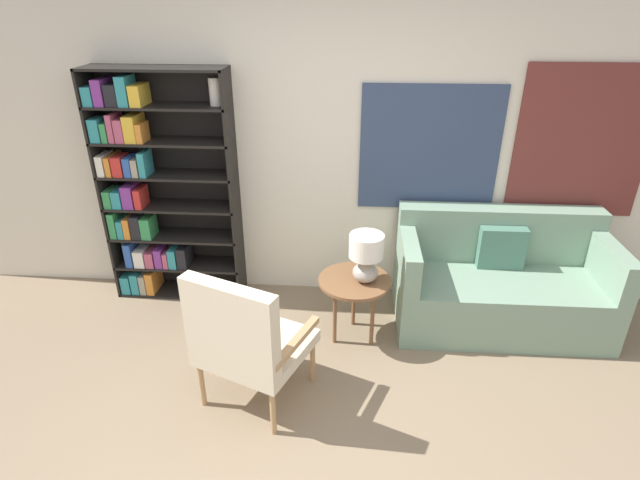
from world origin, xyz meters
The scene contains 7 objects.
ground_plane centered at (0.00, 0.00, 0.00)m, with size 14.00×14.00×0.00m, color #847056.
wall_back centered at (0.06, 2.03, 1.35)m, with size 6.40×0.08×2.70m.
bookshelf centered at (-1.32, 1.85, 0.96)m, with size 1.09×0.30×1.93m.
armchair centered at (-0.31, 0.52, 0.54)m, with size 0.80×0.79×0.97m.
couch centered at (1.50, 1.61, 0.34)m, with size 1.61×0.80×0.89m.
side_table centered at (0.35, 1.29, 0.47)m, with size 0.54×0.54×0.52m.
table_lamp centered at (0.43, 1.27, 0.74)m, with size 0.25×0.25×0.37m.
Camera 1 is at (0.31, -1.89, 2.42)m, focal length 28.00 mm.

